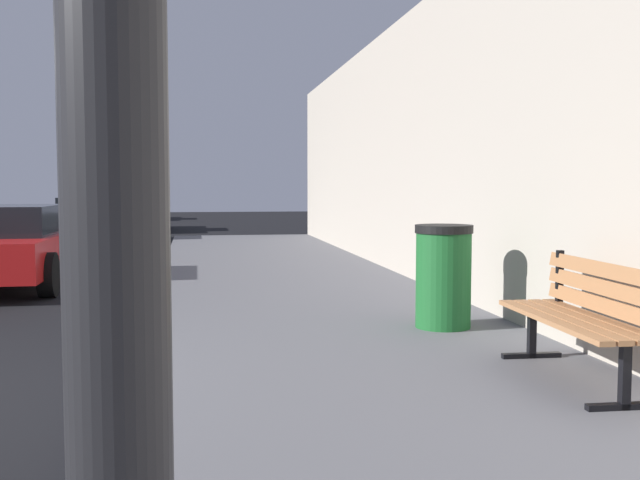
% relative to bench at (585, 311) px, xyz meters
% --- Properties ---
extents(sidewalk, '(4.00, 32.00, 0.15)m').
position_rel_bench_xyz_m(sidewalk, '(-1.39, 0.54, -0.59)').
color(sidewalk, '#5B5B60').
rests_on(sidewalk, ground_plane).
extents(bench, '(0.56, 1.68, 0.89)m').
position_rel_bench_xyz_m(bench, '(0.00, 0.00, 0.00)').
color(bench, '#9E6B42').
rests_on(bench, sidewalk).
extents(trash_bin, '(0.58, 0.58, 1.03)m').
position_rel_bench_xyz_m(trash_bin, '(-0.35, 2.11, 0.01)').
color(trash_bin, '#195926').
rests_on(trash_bin, sidewalk).
extents(car_red, '(1.93, 4.45, 1.27)m').
position_rel_bench_xyz_m(car_red, '(-5.70, 7.25, -0.02)').
color(car_red, red).
rests_on(car_red, ground_plane).
extents(car_black, '(1.94, 4.12, 1.27)m').
position_rel_bench_xyz_m(car_black, '(-5.57, 15.89, -0.02)').
color(car_black, black).
rests_on(car_black, ground_plane).
extents(car_green, '(2.03, 4.59, 1.27)m').
position_rel_bench_xyz_m(car_green, '(-4.90, 21.88, -0.01)').
color(car_green, '#196638').
rests_on(car_green, ground_plane).
extents(car_white, '(1.94, 4.43, 1.43)m').
position_rel_bench_xyz_m(car_white, '(-5.95, 30.96, -0.01)').
color(car_white, white).
rests_on(car_white, ground_plane).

